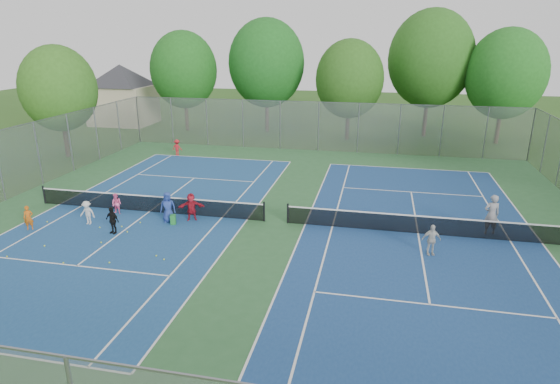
{
  "coord_description": "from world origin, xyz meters",
  "views": [
    {
      "loc": [
        4.82,
        -21.57,
        9.04
      ],
      "look_at": [
        0.0,
        1.0,
        1.3
      ],
      "focal_mm": 30.0,
      "sensor_mm": 36.0,
      "label": 1
    }
  ],
  "objects_px": {
    "instructor": "(492,215)",
    "net_left": "(149,204)",
    "net_right": "(419,225)",
    "ball_crate": "(170,205)",
    "ball_hopper": "(173,220)"
  },
  "relations": [
    {
      "from": "net_left",
      "to": "ball_hopper",
      "type": "xyz_separation_m",
      "value": [
        2.0,
        -1.35,
        -0.2
      ]
    },
    {
      "from": "net_left",
      "to": "ball_hopper",
      "type": "height_order",
      "value": "net_left"
    },
    {
      "from": "ball_crate",
      "to": "instructor",
      "type": "distance_m",
      "value": 16.49
    },
    {
      "from": "ball_crate",
      "to": "ball_hopper",
      "type": "xyz_separation_m",
      "value": [
        1.16,
        -2.14,
        0.08
      ]
    },
    {
      "from": "ball_hopper",
      "to": "net_right",
      "type": "bearing_deg",
      "value": 6.41
    },
    {
      "from": "net_right",
      "to": "ball_crate",
      "type": "relative_size",
      "value": 32.05
    },
    {
      "from": "ball_hopper",
      "to": "instructor",
      "type": "height_order",
      "value": "instructor"
    },
    {
      "from": "ball_crate",
      "to": "ball_hopper",
      "type": "bearing_deg",
      "value": -61.61
    },
    {
      "from": "net_left",
      "to": "net_right",
      "type": "height_order",
      "value": "same"
    },
    {
      "from": "net_right",
      "to": "ball_crate",
      "type": "bearing_deg",
      "value": 176.55
    },
    {
      "from": "instructor",
      "to": "net_left",
      "type": "bearing_deg",
      "value": -8.27
    },
    {
      "from": "ball_crate",
      "to": "ball_hopper",
      "type": "distance_m",
      "value": 2.44
    },
    {
      "from": "net_left",
      "to": "instructor",
      "type": "bearing_deg",
      "value": 2.33
    },
    {
      "from": "net_left",
      "to": "ball_crate",
      "type": "bearing_deg",
      "value": 43.18
    },
    {
      "from": "net_right",
      "to": "ball_hopper",
      "type": "relative_size",
      "value": 25.33
    }
  ]
}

